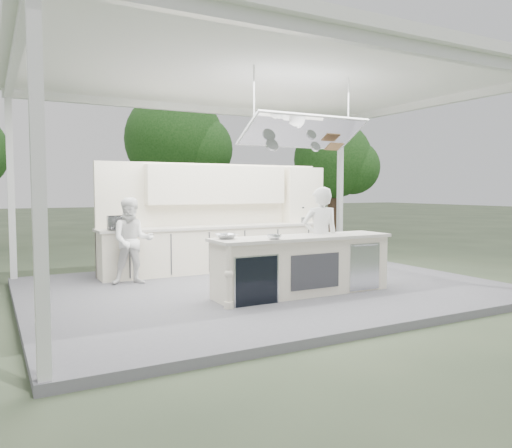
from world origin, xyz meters
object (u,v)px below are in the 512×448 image
demo_island (302,265)px  sous_chef (132,241)px  back_counter (221,248)px  head_chef (320,238)px

demo_island → sous_chef: 3.11m
demo_island → sous_chef: sous_chef is taller
back_counter → head_chef: 2.72m
demo_island → head_chef: head_chef is taller
back_counter → sous_chef: sous_chef is taller
back_counter → demo_island: bearing=-86.4°
head_chef → sous_chef: bearing=-20.8°
demo_island → back_counter: (-0.18, 2.81, 0.00)m
head_chef → back_counter: bearing=-60.1°
back_counter → sous_chef: size_ratio=3.25×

